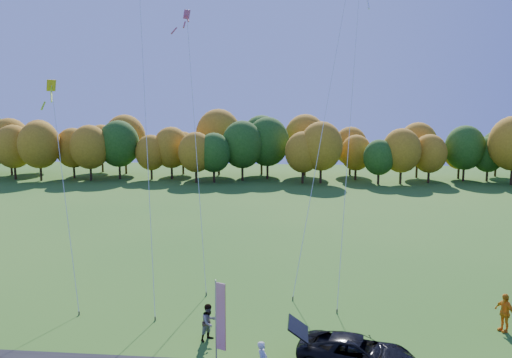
{
  "coord_description": "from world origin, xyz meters",
  "views": [
    {
      "loc": [
        2.62,
        -21.11,
        10.72
      ],
      "look_at": [
        0.0,
        6.0,
        7.0
      ],
      "focal_mm": 35.0,
      "sensor_mm": 36.0,
      "label": 1
    }
  ],
  "objects": [
    {
      "name": "ground",
      "position": [
        0.0,
        0.0,
        0.0
      ],
      "size": [
        160.0,
        160.0,
        0.0
      ],
      "primitive_type": "plane",
      "color": "#245717"
    },
    {
      "name": "tree_line",
      "position": [
        0.0,
        55.0,
        0.0
      ],
      "size": [
        116.0,
        12.0,
        10.0
      ],
      "primitive_type": null,
      "color": "#1E4711",
      "rests_on": "ground"
    },
    {
      "name": "black_suv",
      "position": [
        4.93,
        -1.19,
        0.69
      ],
      "size": [
        5.34,
        3.44,
        1.37
      ],
      "primitive_type": "imported",
      "rotation": [
        0.0,
        0.0,
        1.32
      ],
      "color": "black",
      "rests_on": "ground"
    },
    {
      "name": "person_tailgate_b",
      "position": [
        -1.73,
        0.88,
        0.88
      ],
      "size": [
        1.05,
        1.08,
        1.75
      ],
      "primitive_type": "imported",
      "rotation": [
        0.0,
        0.0,
        0.91
      ],
      "color": "gray",
      "rests_on": "ground"
    },
    {
      "name": "person_east",
      "position": [
        12.47,
        3.19,
        0.96
      ],
      "size": [
        0.92,
        1.21,
        1.92
      ],
      "primitive_type": "imported",
      "rotation": [
        0.0,
        0.0,
        -1.11
      ],
      "color": "orange",
      "rests_on": "ground"
    },
    {
      "name": "feather_flag",
      "position": [
        -0.77,
        -1.71,
        2.34
      ],
      "size": [
        0.47,
        0.25,
        3.83
      ],
      "color": "#999999",
      "rests_on": "ground"
    },
    {
      "name": "kite_delta_blue",
      "position": [
        -7.0,
        8.33,
        14.73
      ],
      "size": [
        5.9,
        12.29,
        30.54
      ],
      "color": "#4C3F33",
      "rests_on": "ground"
    },
    {
      "name": "kite_parafoil_orange",
      "position": [
        4.14,
        12.29,
        11.5
      ],
      "size": [
        5.99,
        12.59,
        23.38
      ],
      "color": "#4C3F33",
      "rests_on": "ground"
    },
    {
      "name": "kite_delta_red",
      "position": [
        5.44,
        9.82,
        10.9
      ],
      "size": [
        3.31,
        10.96,
        22.14
      ],
      "color": "#4C3F33",
      "rests_on": "ground"
    },
    {
      "name": "kite_diamond_yellow",
      "position": [
        -10.87,
        5.54,
        6.24
      ],
      "size": [
        4.04,
        5.56,
        12.92
      ],
      "color": "#4C3F33",
      "rests_on": "ground"
    },
    {
      "name": "kite_diamond_pink",
      "position": [
        -4.08,
        9.33,
        8.64
      ],
      "size": [
        2.71,
        6.18,
        17.58
      ],
      "color": "#4C3F33",
      "rests_on": "ground"
    }
  ]
}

